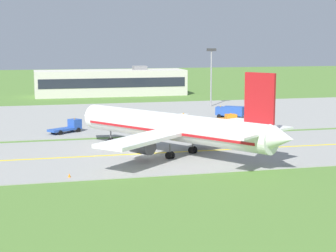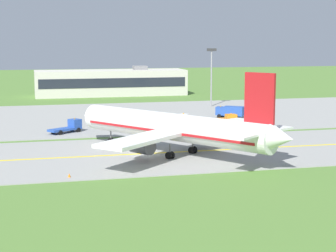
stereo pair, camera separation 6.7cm
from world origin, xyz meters
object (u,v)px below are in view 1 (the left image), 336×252
service_truck_fuel (229,120)px  airplane_lead (174,127)px  service_truck_catering (230,111)px  apron_light_mast (211,70)px  service_truck_pushback (178,120)px  service_truck_baggage (69,126)px

service_truck_fuel → airplane_lead: bearing=-124.9°
service_truck_fuel → service_truck_catering: service_truck_catering is taller
service_truck_fuel → apron_light_mast: apron_light_mast is taller
airplane_lead → service_truck_pushback: 26.77m
service_truck_baggage → airplane_lead: bearing=-60.9°
service_truck_pushback → apron_light_mast: bearing=61.3°
service_truck_catering → apron_light_mast: apron_light_mast is taller
service_truck_catering → airplane_lead: bearing=-121.6°
service_truck_fuel → apron_light_mast: (6.60, 31.30, 8.14)m
service_truck_catering → service_truck_pushback: size_ratio=1.04×
service_truck_baggage → apron_light_mast: size_ratio=0.44×
service_truck_baggage → service_truck_pushback: size_ratio=1.11×
service_truck_fuel → service_truck_pushback: size_ratio=1.11×
service_truck_baggage → service_truck_catering: (35.26, 11.36, 0.35)m
airplane_lead → service_truck_pushback: bearing=73.9°
service_truck_baggage → service_truck_fuel: bearing=2.8°
service_truck_catering → apron_light_mast: size_ratio=0.41×
airplane_lead → service_truck_catering: bearing=58.4°
service_truck_fuel → service_truck_pushback: bearing=-179.5°
airplane_lead → service_truck_baggage: airplane_lead is taller
service_truck_catering → service_truck_pushback: (-14.44, -9.94, 0.00)m
service_truck_catering → service_truck_pushback: service_truck_pushback is taller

